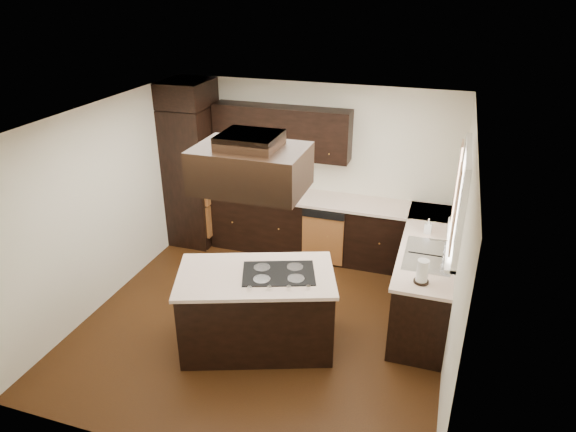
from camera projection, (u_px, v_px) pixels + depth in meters
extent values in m
cube|color=#4F2C11|center=(265.00, 320.00, 6.29)|extent=(4.20, 4.20, 0.02)
cube|color=white|center=(261.00, 118.00, 5.22)|extent=(4.20, 4.20, 0.02)
cube|color=white|center=(313.00, 168.00, 7.57)|extent=(4.20, 0.02, 2.50)
cube|color=white|center=(167.00, 344.00, 3.94)|extent=(4.20, 0.02, 2.50)
cube|color=white|center=(103.00, 205.00, 6.34)|extent=(0.02, 4.20, 2.50)
cube|color=white|center=(459.00, 257.00, 5.17)|extent=(0.02, 4.20, 2.50)
cube|color=black|center=(193.00, 176.00, 7.80)|extent=(0.65, 0.75, 2.12)
cube|color=#B16B34|center=(214.00, 175.00, 7.68)|extent=(0.05, 0.62, 0.78)
cube|color=black|center=(309.00, 226.00, 7.64)|extent=(2.93, 0.60, 0.88)
cube|color=black|center=(425.00, 276.00, 6.37)|extent=(0.60, 2.40, 0.88)
cube|color=#F9DBC5|center=(309.00, 198.00, 7.43)|extent=(2.93, 0.63, 0.04)
cube|color=#F9DBC5|center=(428.00, 243.00, 6.18)|extent=(0.63, 2.40, 0.04)
cube|color=black|center=(281.00, 132.00, 7.30)|extent=(2.00, 0.34, 0.72)
cube|color=#B16B34|center=(323.00, 240.00, 7.32)|extent=(0.60, 0.05, 0.72)
cube|color=white|center=(462.00, 200.00, 5.48)|extent=(0.06, 1.32, 1.12)
cube|color=white|center=(464.00, 200.00, 5.47)|extent=(0.00, 1.20, 1.00)
cube|color=beige|center=(455.00, 210.00, 5.12)|extent=(0.02, 0.34, 0.90)
cube|color=beige|center=(457.00, 181.00, 5.84)|extent=(0.02, 0.34, 0.90)
cube|color=silver|center=(428.00, 255.00, 5.86)|extent=(0.52, 0.84, 0.01)
cube|color=black|center=(257.00, 311.00, 5.70)|extent=(1.83, 1.38, 0.88)
cube|color=#F9DBC5|center=(256.00, 276.00, 5.50)|extent=(1.90, 1.46, 0.04)
cube|color=black|center=(279.00, 273.00, 5.50)|extent=(0.90, 0.74, 0.01)
cube|color=black|center=(251.00, 168.00, 4.87)|extent=(1.05, 0.72, 0.42)
cube|color=black|center=(250.00, 140.00, 4.75)|extent=(0.55, 0.50, 0.13)
cylinder|color=silver|center=(248.00, 186.00, 7.68)|extent=(0.15, 0.15, 0.10)
cone|color=silver|center=(248.00, 175.00, 7.60)|extent=(0.13, 0.13, 0.26)
cube|color=black|center=(250.00, 181.00, 7.55)|extent=(0.41, 0.17, 0.33)
imported|color=white|center=(220.00, 184.00, 7.78)|extent=(0.36, 0.36, 0.07)
imported|color=white|center=(428.00, 226.00, 6.34)|extent=(0.09, 0.10, 0.19)
cylinder|color=white|center=(422.00, 272.00, 5.29)|extent=(0.14, 0.14, 0.27)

